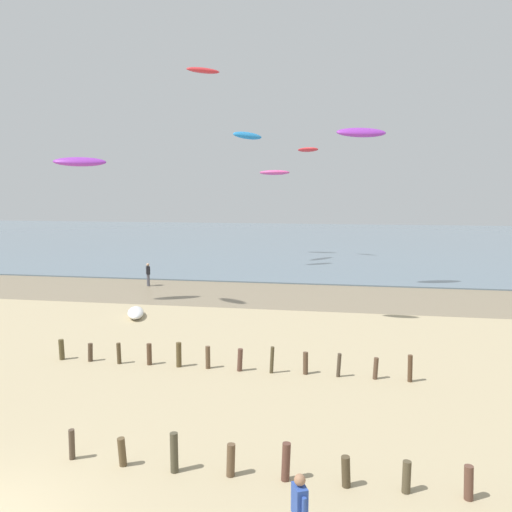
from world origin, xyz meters
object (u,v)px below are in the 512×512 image
Objects in this scene: grounded_kite at (136,313)px; kite_aloft_6 at (248,136)px; kite_aloft_4 at (308,150)px; kite_aloft_7 at (361,133)px; person_mid_beach at (148,274)px; kite_aloft_8 at (275,173)px; kite_aloft_1 at (80,162)px; kite_aloft_2 at (203,70)px.

kite_aloft_6 is at bearing 151.09° from grounded_kite.
kite_aloft_7 is at bearing 133.72° from kite_aloft_4.
grounded_kite is 24.74m from kite_aloft_6.
person_mid_beach is 0.48× the size of kite_aloft_7.
kite_aloft_8 is (-8.37, 17.64, -2.02)m from kite_aloft_7.
kite_aloft_4 is at bearing 140.78° from grounded_kite.
kite_aloft_1 is at bearing -105.41° from kite_aloft_8.
person_mid_beach is 18.04m from kite_aloft_2.
kite_aloft_6 reaches higher than person_mid_beach.
kite_aloft_4 is 16.51m from kite_aloft_7.
kite_aloft_2 is 0.82× the size of kite_aloft_7.
grounded_kite is at bearing -72.50° from person_mid_beach.
kite_aloft_2 is 14.08m from kite_aloft_4.
kite_aloft_8 is at bearing 99.55° from kite_aloft_7.
kite_aloft_4 reaches higher than person_mid_beach.
grounded_kite is 0.68× the size of kite_aloft_7.
grounded_kite is 29.42m from kite_aloft_4.
grounded_kite is at bearing -149.41° from kite_aloft_6.
kite_aloft_7 is at bearing -100.93° from kite_aloft_6.
kite_aloft_4 is 4.67m from kite_aloft_8.
kite_aloft_6 is 1.00× the size of kite_aloft_7.
kite_aloft_7 is (16.87, 7.78, 2.29)m from kite_aloft_1.
kite_aloft_4 is (12.18, 23.62, 2.50)m from kite_aloft_1.
kite_aloft_6 reaches higher than kite_aloft_8.
kite_aloft_4 reaches higher than grounded_kite.
person_mid_beach is at bearing 174.96° from grounded_kite.
grounded_kite is 0.74× the size of kite_aloft_8.
kite_aloft_2 is (2.31, 7.62, 16.19)m from person_mid_beach.
person_mid_beach is 18.40m from kite_aloft_7.
kite_aloft_7 reaches higher than person_mid_beach.
kite_aloft_7 is 1.08× the size of kite_aloft_8.
kite_aloft_6 reaches higher than kite_aloft_4.
kite_aloft_1 is 26.81m from kite_aloft_8.
kite_aloft_6 is at bearing -152.78° from kite_aloft_2.
kite_aloft_2 is at bearing -108.61° from kite_aloft_8.
kite_aloft_8 is (-3.68, 1.81, -2.23)m from kite_aloft_4.
kite_aloft_8 is (1.75, 6.44, -3.23)m from kite_aloft_6.
kite_aloft_2 is 1.22× the size of kite_aloft_4.
kite_aloft_7 is (10.12, -11.20, -1.21)m from kite_aloft_6.
kite_aloft_2 reaches higher than kite_aloft_4.
kite_aloft_2 is 0.82× the size of kite_aloft_6.
person_mid_beach is at bearing 39.39° from kite_aloft_2.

